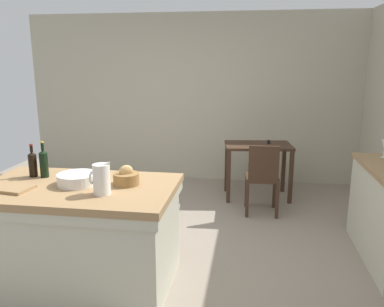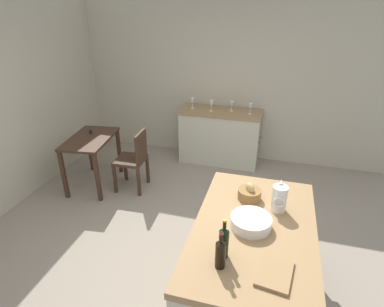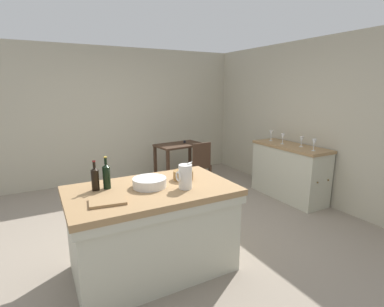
% 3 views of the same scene
% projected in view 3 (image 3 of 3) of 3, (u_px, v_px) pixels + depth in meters
% --- Properties ---
extents(ground_plane, '(6.76, 6.76, 0.00)m').
position_uv_depth(ground_plane, '(170.00, 230.00, 3.84)').
color(ground_plane, gray).
extents(wall_back, '(5.32, 0.12, 2.60)m').
position_uv_depth(wall_back, '(115.00, 115.00, 5.79)').
color(wall_back, '#B2AA93').
rests_on(wall_back, ground).
extents(wall_right, '(0.12, 5.20, 2.60)m').
position_uv_depth(wall_right, '(314.00, 121.00, 4.76)').
color(wall_right, '#B2AA93').
rests_on(wall_right, ground).
extents(island_table, '(1.60, 0.97, 0.88)m').
position_uv_depth(island_table, '(153.00, 226.00, 2.93)').
color(island_table, '#99754C').
rests_on(island_table, ground).
extents(side_cabinet, '(0.52, 1.34, 0.91)m').
position_uv_depth(side_cabinet, '(289.00, 171.00, 4.90)').
color(side_cabinet, '#99754C').
rests_on(side_cabinet, ground).
extents(writing_desk, '(0.96, 0.66, 0.81)m').
position_uv_depth(writing_desk, '(180.00, 150.00, 5.70)').
color(writing_desk, '#3D281C').
rests_on(writing_desk, ground).
extents(wooden_chair, '(0.42, 0.42, 0.90)m').
position_uv_depth(wooden_chair, '(198.00, 165.00, 5.20)').
color(wooden_chair, '#3D281C').
rests_on(wooden_chair, ground).
extents(pitcher, '(0.17, 0.13, 0.28)m').
position_uv_depth(pitcher, '(185.00, 176.00, 2.79)').
color(pitcher, silver).
rests_on(pitcher, island_table).
extents(wash_bowl, '(0.33, 0.33, 0.09)m').
position_uv_depth(wash_bowl, '(150.00, 182.00, 2.85)').
color(wash_bowl, silver).
rests_on(wash_bowl, island_table).
extents(bread_basket, '(0.21, 0.21, 0.17)m').
position_uv_depth(bread_basket, '(183.00, 174.00, 3.08)').
color(bread_basket, olive).
rests_on(bread_basket, island_table).
extents(cutting_board, '(0.33, 0.26, 0.02)m').
position_uv_depth(cutting_board, '(108.00, 201.00, 2.47)').
color(cutting_board, '#99754C').
rests_on(cutting_board, island_table).
extents(wine_bottle_dark, '(0.07, 0.07, 0.32)m').
position_uv_depth(wine_bottle_dark, '(106.00, 176.00, 2.79)').
color(wine_bottle_dark, black).
rests_on(wine_bottle_dark, island_table).
extents(wine_bottle_amber, '(0.07, 0.07, 0.29)m').
position_uv_depth(wine_bottle_amber, '(95.00, 178.00, 2.75)').
color(wine_bottle_amber, black).
rests_on(wine_bottle_amber, island_table).
extents(wine_glass_far_left, '(0.07, 0.07, 0.18)m').
position_uv_depth(wine_glass_far_left, '(314.00, 143.00, 4.35)').
color(wine_glass_far_left, white).
rests_on(wine_glass_far_left, side_cabinet).
extents(wine_glass_left, '(0.07, 0.07, 0.17)m').
position_uv_depth(wine_glass_left, '(302.00, 140.00, 4.65)').
color(wine_glass_left, white).
rests_on(wine_glass_left, side_cabinet).
extents(wine_glass_middle, '(0.07, 0.07, 0.18)m').
position_uv_depth(wine_glass_middle, '(283.00, 137.00, 4.87)').
color(wine_glass_middle, white).
rests_on(wine_glass_middle, side_cabinet).
extents(wine_glass_right, '(0.07, 0.07, 0.19)m').
position_uv_depth(wine_glass_right, '(271.00, 134.00, 5.18)').
color(wine_glass_right, white).
rests_on(wine_glass_right, side_cabinet).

